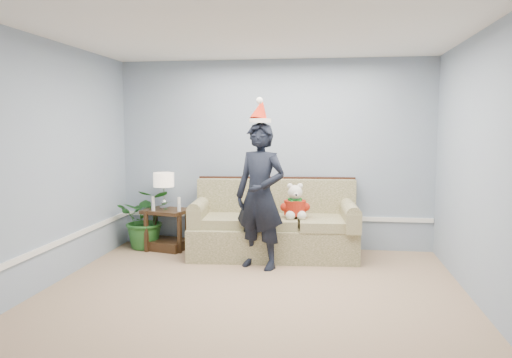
{
  "coord_description": "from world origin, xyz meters",
  "views": [
    {
      "loc": [
        0.76,
        -4.63,
        1.76
      ],
      "look_at": [
        -0.12,
        1.55,
        1.1
      ],
      "focal_mm": 35.0,
      "sensor_mm": 36.0,
      "label": 1
    }
  ],
  "objects_px": {
    "table_lamp": "(164,181)",
    "man": "(260,196)",
    "houseplant": "(147,218)",
    "teddy_bear": "(295,205)",
    "side_table": "(167,234)",
    "sofa": "(274,228)"
  },
  "relations": [
    {
      "from": "table_lamp",
      "to": "teddy_bear",
      "type": "relative_size",
      "value": 1.1
    },
    {
      "from": "side_table",
      "to": "table_lamp",
      "type": "height_order",
      "value": "table_lamp"
    },
    {
      "from": "table_lamp",
      "to": "houseplant",
      "type": "height_order",
      "value": "table_lamp"
    },
    {
      "from": "side_table",
      "to": "houseplant",
      "type": "bearing_deg",
      "value": 174.61
    },
    {
      "from": "side_table",
      "to": "man",
      "type": "distance_m",
      "value": 1.75
    },
    {
      "from": "side_table",
      "to": "man",
      "type": "height_order",
      "value": "man"
    },
    {
      "from": "man",
      "to": "teddy_bear",
      "type": "xyz_separation_m",
      "value": [
        0.4,
        0.48,
        -0.19
      ]
    },
    {
      "from": "side_table",
      "to": "teddy_bear",
      "type": "bearing_deg",
      "value": -7.64
    },
    {
      "from": "houseplant",
      "to": "man",
      "type": "relative_size",
      "value": 0.48
    },
    {
      "from": "sofa",
      "to": "houseplant",
      "type": "xyz_separation_m",
      "value": [
        -1.86,
        0.13,
        0.06
      ]
    },
    {
      "from": "sofa",
      "to": "houseplant",
      "type": "bearing_deg",
      "value": 171.79
    },
    {
      "from": "table_lamp",
      "to": "man",
      "type": "bearing_deg",
      "value": -27.69
    },
    {
      "from": "side_table",
      "to": "table_lamp",
      "type": "relative_size",
      "value": 1.36
    },
    {
      "from": "table_lamp",
      "to": "man",
      "type": "xyz_separation_m",
      "value": [
        1.5,
        -0.79,
        -0.07
      ]
    },
    {
      "from": "side_table",
      "to": "houseplant",
      "type": "xyz_separation_m",
      "value": [
        -0.31,
        0.03,
        0.21
      ]
    },
    {
      "from": "sofa",
      "to": "houseplant",
      "type": "distance_m",
      "value": 1.86
    },
    {
      "from": "sofa",
      "to": "side_table",
      "type": "bearing_deg",
      "value": 172.09
    },
    {
      "from": "table_lamp",
      "to": "man",
      "type": "distance_m",
      "value": 1.69
    },
    {
      "from": "sofa",
      "to": "teddy_bear",
      "type": "height_order",
      "value": "sofa"
    },
    {
      "from": "houseplant",
      "to": "teddy_bear",
      "type": "bearing_deg",
      "value": -7.32
    },
    {
      "from": "houseplant",
      "to": "teddy_bear",
      "type": "height_order",
      "value": "teddy_bear"
    },
    {
      "from": "side_table",
      "to": "man",
      "type": "relative_size",
      "value": 0.39
    }
  ]
}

